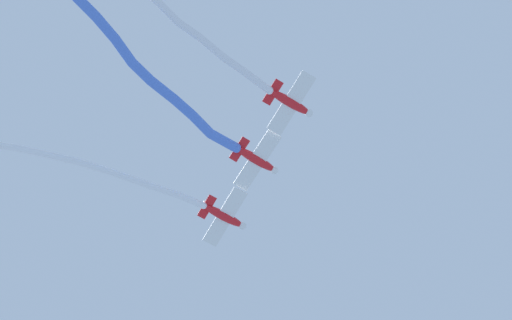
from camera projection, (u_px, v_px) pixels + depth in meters
airplane_lead at (291, 103)px, 78.56m from camera, size 4.91×6.23×1.60m
airplane_left_wing at (257, 160)px, 80.71m from camera, size 4.96×6.18×1.60m
smoke_trail_left_wing at (155, 79)px, 77.17m from camera, size 14.79×15.08×2.74m
airplane_right_wing at (225, 216)px, 82.28m from camera, size 4.89×6.25×1.60m
smoke_trail_right_wing at (52, 162)px, 79.47m from camera, size 29.00×7.44×2.13m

